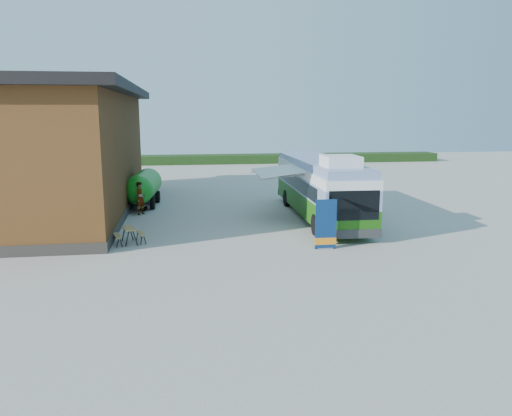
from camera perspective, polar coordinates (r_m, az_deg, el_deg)
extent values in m
plane|color=#BCB7AD|center=(22.32, 0.10, -4.57)|extent=(100.00, 100.00, 0.00)
cube|color=brown|center=(32.22, -21.60, 5.76)|extent=(8.00, 20.00, 7.00)
cube|color=black|center=(32.16, -22.07, 12.42)|extent=(9.60, 21.20, 0.50)
cube|color=#332D28|center=(32.63, -21.21, 0.07)|extent=(8.10, 20.10, 0.50)
cube|color=#264419|center=(60.57, 2.32, 5.69)|extent=(40.00, 3.00, 1.00)
cube|color=#216911|center=(28.86, 7.22, 0.80)|extent=(2.89, 12.64, 1.15)
cube|color=#7B8FC0|center=(28.69, 7.27, 2.87)|extent=(2.89, 12.64, 0.94)
cube|color=black|center=(28.91, 4.51, 2.98)|extent=(0.26, 10.49, 0.73)
cube|color=black|center=(29.54, 9.47, 3.03)|extent=(0.26, 10.49, 0.73)
cube|color=white|center=(28.60, 7.31, 4.27)|extent=(2.89, 12.64, 0.47)
cube|color=#7B8FC0|center=(28.56, 7.33, 5.16)|extent=(2.73, 12.43, 0.42)
cube|color=white|center=(24.69, 9.66, 5.32)|extent=(1.72, 1.92, 0.52)
cube|color=black|center=(22.78, 11.15, 0.28)|extent=(2.36, 0.11, 1.36)
cube|color=#2D2D2D|center=(23.10, 11.00, -2.90)|extent=(2.68, 0.26, 0.42)
cube|color=#2D2D2D|center=(34.89, 4.70, 1.89)|extent=(2.68, 0.26, 0.42)
cylinder|color=black|center=(24.66, 6.92, -1.90)|extent=(0.34, 1.06, 1.05)
cylinder|color=black|center=(25.34, 12.15, -1.73)|extent=(0.34, 1.06, 1.05)
cylinder|color=black|center=(32.20, 3.54, 1.16)|extent=(0.34, 1.06, 1.05)
cylinder|color=black|center=(32.72, 7.65, 1.24)|extent=(0.34, 1.06, 1.05)
cube|color=white|center=(27.90, 2.57, 4.39)|extent=(2.64, 4.15, 0.32)
cube|color=#A5A8AD|center=(28.12, 5.16, 4.79)|extent=(0.24, 4.40, 0.15)
cylinder|color=#A5A8AD|center=(26.20, 3.22, 3.75)|extent=(2.65, 0.11, 0.33)
cylinder|color=#A5A8AD|center=(29.63, 2.00, 4.58)|extent=(2.65, 0.11, 0.33)
cube|color=navy|center=(22.06, 7.98, -1.87)|extent=(0.95, 0.05, 2.23)
cube|color=orange|center=(22.24, 7.93, -3.78)|extent=(0.97, 0.06, 0.31)
cube|color=#A5A8AD|center=(22.32, 7.91, -4.58)|extent=(0.67, 0.19, 0.07)
cylinder|color=#A5A8AD|center=(22.08, 7.97, -1.86)|extent=(0.02, 0.02, 2.23)
cube|color=tan|center=(23.59, -14.33, -2.25)|extent=(0.78, 1.25, 0.04)
cube|color=tan|center=(23.57, -15.57, -3.04)|extent=(0.55, 1.18, 0.03)
cube|color=tan|center=(23.74, -13.03, -2.82)|extent=(0.55, 1.18, 0.03)
cube|color=black|center=(23.18, -14.50, -3.42)|extent=(0.06, 0.06, 0.72)
cube|color=black|center=(23.24, -13.65, -3.35)|extent=(0.06, 0.06, 0.72)
cube|color=black|center=(24.11, -14.90, -2.89)|extent=(0.06, 0.06, 0.72)
cube|color=black|center=(24.16, -14.08, -2.82)|extent=(0.06, 0.06, 0.72)
imported|color=#999999|center=(30.16, -13.06, 1.09)|extent=(0.79, 0.84, 1.94)
imported|color=#999999|center=(31.16, -12.91, 1.22)|extent=(0.84, 0.98, 1.75)
cylinder|color=#18851C|center=(32.85, -12.71, 2.54)|extent=(2.12, 4.10, 1.78)
sphere|color=#18851C|center=(30.92, -13.29, 2.01)|extent=(1.78, 1.78, 1.78)
sphere|color=#18851C|center=(34.79, -12.19, 3.01)|extent=(1.78, 1.78, 1.78)
cube|color=black|center=(32.97, -12.65, 1.17)|extent=(1.54, 4.25, 0.20)
cube|color=black|center=(30.48, -13.41, 0.27)|extent=(0.22, 1.19, 0.10)
cylinder|color=black|center=(31.97, -14.20, 0.54)|extent=(0.31, 0.81, 0.79)
cylinder|color=black|center=(31.73, -11.74, 0.57)|extent=(0.31, 0.81, 0.79)
cylinder|color=black|center=(34.27, -13.47, 1.25)|extent=(0.31, 0.81, 0.79)
cylinder|color=black|center=(34.05, -11.18, 1.28)|extent=(0.31, 0.81, 0.79)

